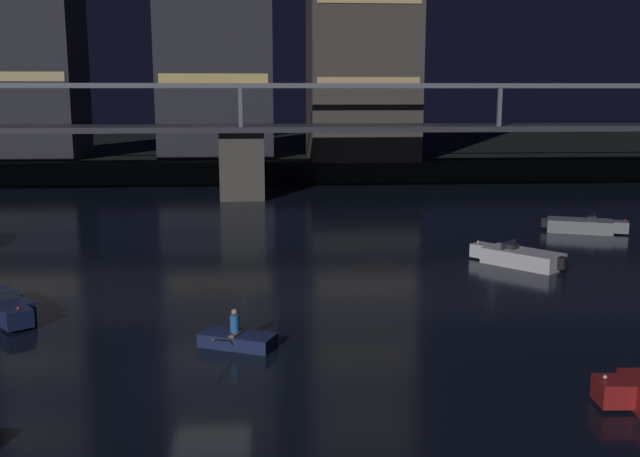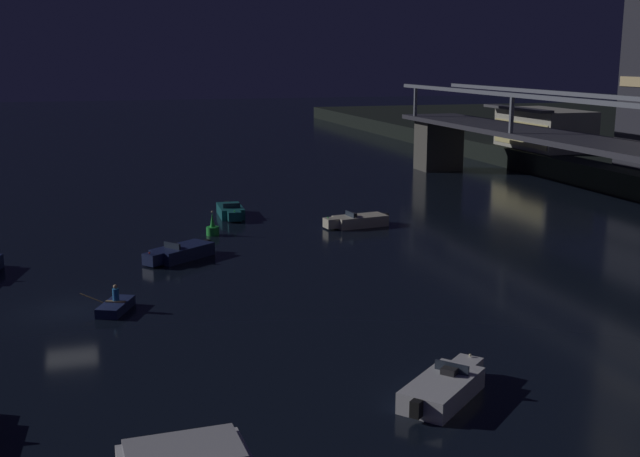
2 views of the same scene
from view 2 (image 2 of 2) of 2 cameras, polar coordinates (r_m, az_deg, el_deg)
ground_plane at (r=41.56m, az=-17.55°, el=-5.63°), size 400.00×400.00×0.00m
waterfront_pavilion at (r=93.43m, az=15.74°, el=6.91°), size 12.40×7.40×4.70m
speedboat_mid_center at (r=63.01m, az=-6.42°, el=1.23°), size 5.22×1.99×1.16m
speedboat_mid_right at (r=58.99m, az=2.71°, el=0.55°), size 2.36×5.23×1.16m
speedboat_far_left at (r=50.15m, az=-10.02°, el=-1.72°), size 4.00×4.69×1.16m
speedboat_far_center at (r=30.15m, az=8.92°, el=-11.20°), size 4.21×4.54×1.16m
channel_buoy at (r=56.51m, az=-7.71°, el=-0.01°), size 0.90×0.90×1.76m
dinghy_with_paddler at (r=40.69m, az=-14.45°, el=-5.41°), size 2.82×2.69×1.36m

